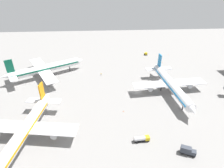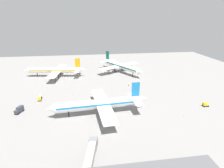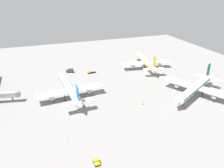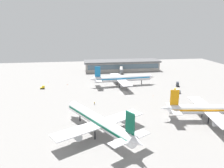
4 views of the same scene
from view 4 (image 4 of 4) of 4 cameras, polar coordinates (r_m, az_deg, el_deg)
ground at (r=153.93m, az=2.99°, el=-2.28°), size 288.00×288.00×0.00m
terminal_building at (r=229.70m, az=2.59°, el=4.91°), size 78.44×22.03×10.58m
airplane_at_gate at (r=170.29m, az=2.70°, el=1.47°), size 53.04×42.64×16.13m
airplane_taxiing at (r=95.46m, az=-3.51°, el=-9.64°), size 41.38×49.52×16.54m
airplane_distant at (r=119.15m, az=24.70°, el=-6.06°), size 51.89×41.96×15.81m
fuel_truck at (r=160.69m, az=16.77°, el=-1.66°), size 2.60×6.43×2.50m
catering_truck at (r=177.53m, az=16.77°, el=0.01°), size 4.01×5.89×3.30m
baggage_tug at (r=170.58m, az=-17.65°, el=-0.85°), size 3.28×2.33×2.30m
ground_crew_worker at (r=131.36m, az=-4.61°, el=-5.02°), size 0.54×0.54×1.67m
jet_bridge at (r=208.51m, az=2.41°, el=3.80°), size 6.57×19.97×6.74m
safety_cone_near_gate at (r=149.09m, az=10.71°, el=-3.00°), size 0.44×0.44×0.60m
safety_cone_mid_apron at (r=189.11m, az=-16.30°, el=0.51°), size 0.44×0.44×0.60m
safety_cone_far_side at (r=177.42m, az=-11.58°, el=-0.12°), size 0.44×0.44×0.60m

